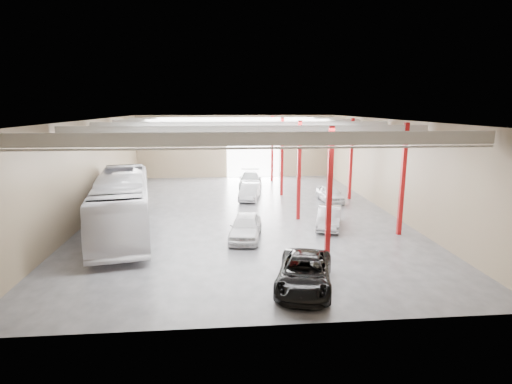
{
  "coord_description": "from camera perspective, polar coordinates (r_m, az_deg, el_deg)",
  "views": [
    {
      "loc": [
        -1.6,
        -29.29,
        7.91
      ],
      "look_at": [
        0.71,
        -2.71,
        2.2
      ],
      "focal_mm": 28.0,
      "sensor_mm": 36.0,
      "label": 1
    }
  ],
  "objects": [
    {
      "name": "depot_shell",
      "position": [
        29.97,
        -1.64,
        6.45
      ],
      "size": [
        22.12,
        32.12,
        7.06
      ],
      "color": "#3F4044",
      "rests_on": "ground"
    },
    {
      "name": "coach_bus",
      "position": [
        26.86,
        -18.53,
        -1.57
      ],
      "size": [
        5.54,
        13.73,
        3.73
      ],
      "primitive_type": "imported",
      "rotation": [
        0.0,
        0.0,
        0.19
      ],
      "color": "white",
      "rests_on": "ground"
    },
    {
      "name": "black_sedan",
      "position": [
        18.17,
        6.95,
        -11.37
      ],
      "size": [
        3.57,
        5.52,
        1.42
      ],
      "primitive_type": "imported",
      "rotation": [
        0.0,
        0.0,
        -0.26
      ],
      "color": "black",
      "rests_on": "ground"
    },
    {
      "name": "car_row_a",
      "position": [
        24.4,
        -1.48,
        -4.95
      ],
      "size": [
        2.5,
        4.73,
        1.53
      ],
      "primitive_type": "imported",
      "rotation": [
        0.0,
        0.0,
        -0.16
      ],
      "color": "silver",
      "rests_on": "ground"
    },
    {
      "name": "car_row_b",
      "position": [
        34.63,
        -0.91,
        0.06
      ],
      "size": [
        2.28,
        4.45,
        1.4
      ],
      "primitive_type": "imported",
      "rotation": [
        0.0,
        0.0,
        -0.2
      ],
      "color": "#B9B9BE",
      "rests_on": "ground"
    },
    {
      "name": "car_row_c",
      "position": [
        39.74,
        -0.81,
        1.76
      ],
      "size": [
        2.66,
        5.63,
        1.58
      ],
      "primitive_type": "imported",
      "rotation": [
        0.0,
        0.0,
        -0.08
      ],
      "color": "slate",
      "rests_on": "ground"
    },
    {
      "name": "car_right_near",
      "position": [
        27.11,
        10.43,
        -3.58
      ],
      "size": [
        2.71,
        4.43,
        1.38
      ],
      "primitive_type": "imported",
      "rotation": [
        0.0,
        0.0,
        -0.32
      ],
      "color": "#A7A6AB",
      "rests_on": "ground"
    },
    {
      "name": "car_right_far",
      "position": [
        34.48,
        10.51,
        -0.22
      ],
      "size": [
        1.84,
        4.1,
        1.37
      ],
      "primitive_type": "imported",
      "rotation": [
        0.0,
        0.0,
        0.06
      ],
      "color": "silver",
      "rests_on": "ground"
    }
  ]
}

